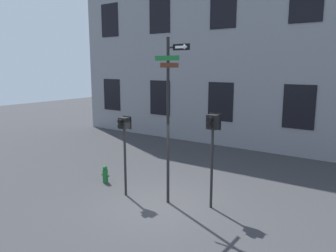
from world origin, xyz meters
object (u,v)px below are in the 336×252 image
(pedestrian_signal_right, at_px, (212,134))
(street_sign_pole, at_px, (169,110))
(pedestrian_signal_left, at_px, (124,135))
(fire_hydrant, at_px, (105,174))

(pedestrian_signal_right, bearing_deg, street_sign_pole, -160.79)
(pedestrian_signal_left, height_order, fire_hydrant, pedestrian_signal_left)
(pedestrian_signal_left, distance_m, pedestrian_signal_right, 2.90)
(pedestrian_signal_right, distance_m, fire_hydrant, 4.67)
(pedestrian_signal_left, xyz_separation_m, pedestrian_signal_right, (2.79, 0.74, 0.23))
(pedestrian_signal_right, bearing_deg, pedestrian_signal_left, -165.12)
(pedestrian_signal_left, xyz_separation_m, fire_hydrant, (-1.43, 0.47, -1.74))
(pedestrian_signal_left, bearing_deg, pedestrian_signal_right, 14.88)
(street_sign_pole, xyz_separation_m, fire_hydrant, (-2.99, 0.16, -2.64))
(pedestrian_signal_left, height_order, pedestrian_signal_right, pedestrian_signal_right)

